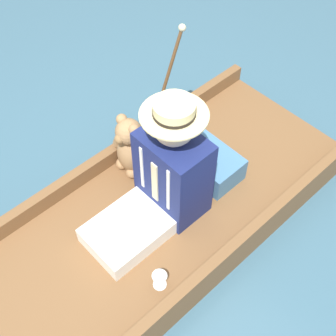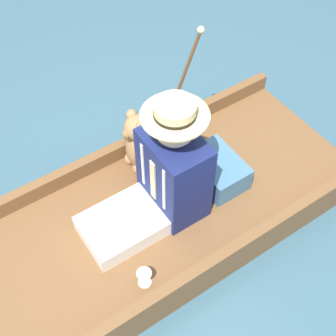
{
  "view_description": "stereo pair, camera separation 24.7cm",
  "coord_description": "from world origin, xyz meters",
  "px_view_note": "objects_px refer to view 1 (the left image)",
  "views": [
    {
      "loc": [
        -1.15,
        0.95,
        2.43
      ],
      "look_at": [
        -0.01,
        -0.11,
        0.51
      ],
      "focal_mm": 50.0,
      "sensor_mm": 36.0,
      "label": 1
    },
    {
      "loc": [
        -1.3,
        0.76,
        2.43
      ],
      "look_at": [
        -0.01,
        -0.11,
        0.51
      ],
      "focal_mm": 50.0,
      "sensor_mm": 36.0,
      "label": 2
    }
  ],
  "objects_px": {
    "seated_person": "(164,177)",
    "walking_cane": "(166,81)",
    "teddy_bear": "(130,147)",
    "wine_glass": "(160,278)"
  },
  "relations": [
    {
      "from": "walking_cane",
      "to": "seated_person",
      "type": "bearing_deg",
      "value": 136.05
    },
    {
      "from": "seated_person",
      "to": "walking_cane",
      "type": "height_order",
      "value": "walking_cane"
    },
    {
      "from": "teddy_bear",
      "to": "seated_person",
      "type": "bearing_deg",
      "value": 171.79
    },
    {
      "from": "teddy_bear",
      "to": "wine_glass",
      "type": "relative_size",
      "value": 4.09
    },
    {
      "from": "wine_glass",
      "to": "seated_person",
      "type": "bearing_deg",
      "value": -45.74
    },
    {
      "from": "teddy_bear",
      "to": "walking_cane",
      "type": "relative_size",
      "value": 0.54
    },
    {
      "from": "seated_person",
      "to": "wine_glass",
      "type": "distance_m",
      "value": 0.53
    },
    {
      "from": "wine_glass",
      "to": "walking_cane",
      "type": "height_order",
      "value": "walking_cane"
    },
    {
      "from": "seated_person",
      "to": "wine_glass",
      "type": "relative_size",
      "value": 7.56
    },
    {
      "from": "seated_person",
      "to": "walking_cane",
      "type": "xyz_separation_m",
      "value": [
        0.42,
        -0.41,
        0.16
      ]
    }
  ]
}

